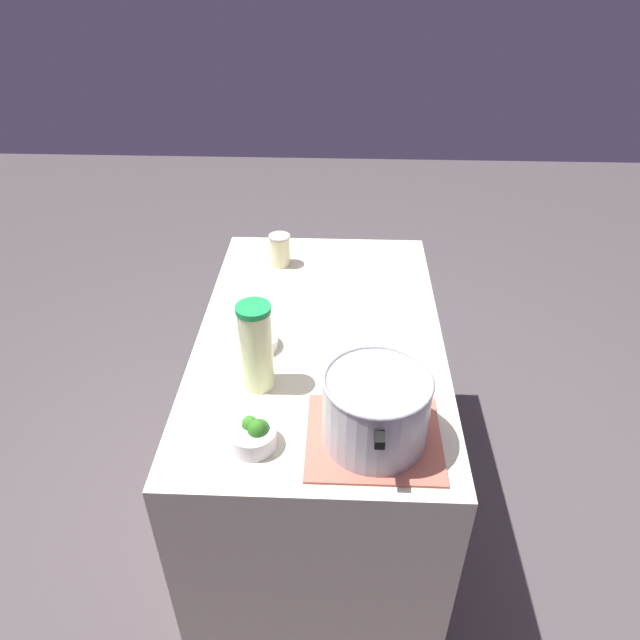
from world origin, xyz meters
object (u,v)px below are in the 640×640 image
cooking_pot (376,408)px  lemonade_pitcher (256,347)px  mason_jar (280,250)px  broccoli_bowl_front (254,435)px  broccoli_bowl_center (256,340)px

cooking_pot → lemonade_pitcher: lemonade_pitcher is taller
cooking_pot → mason_jar: cooking_pot is taller
lemonade_pitcher → mason_jar: bearing=-179.6°
broccoli_bowl_front → mason_jar: bearing=-178.6°
broccoli_bowl_center → lemonade_pitcher: bearing=9.6°
cooking_pot → lemonade_pitcher: size_ratio=1.26×
lemonade_pitcher → broccoli_bowl_front: size_ratio=2.22×
cooking_pot → broccoli_bowl_center: (-0.38, -0.36, -0.08)m
cooking_pot → broccoli_bowl_center: size_ratio=2.61×
cooking_pot → broccoli_bowl_front: bearing=-84.1°
mason_jar → broccoli_bowl_center: mason_jar is taller
lemonade_pitcher → broccoli_bowl_center: (-0.18, -0.03, -0.11)m
broccoli_bowl_front → broccoli_bowl_center: bearing=-173.3°
cooking_pot → mason_jar: 0.97m
lemonade_pitcher → broccoli_bowl_center: lemonade_pitcher is taller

